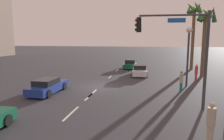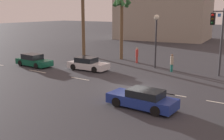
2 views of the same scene
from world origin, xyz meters
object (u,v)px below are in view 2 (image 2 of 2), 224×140
car_1 (34,61)px  pedestrian_1 (172,62)px  streetlamp (156,31)px  traffic_signal (219,32)px  palm_tree_2 (83,1)px  car_3 (88,64)px  pedestrian_0 (137,55)px  palm_tree_3 (122,9)px  car_0 (143,99)px

car_1 → pedestrian_1: 15.17m
streetlamp → traffic_signal: bearing=-13.1°
streetlamp → palm_tree_2: 12.85m
car_3 → traffic_signal: 13.15m
car_1 → car_3: 6.58m
pedestrian_0 → palm_tree_2: bearing=172.6°
streetlamp → palm_tree_3: bearing=154.6°
car_0 → pedestrian_1: bearing=102.5°
pedestrian_0 → car_3: bearing=-111.1°
car_1 → pedestrian_1: (14.04, 5.73, 0.35)m
car_0 → palm_tree_3: bearing=125.6°
car_3 → streetlamp: (5.49, 4.79, 3.43)m
traffic_signal → pedestrian_0: size_ratio=3.43×
car_0 → pedestrian_0: size_ratio=2.48×
traffic_signal → pedestrian_1: size_ratio=3.46×
car_0 → traffic_signal: (2.01, 10.51, 3.66)m
car_3 → pedestrian_0: pedestrian_0 is taller
car_0 → palm_tree_2: bearing=138.8°
palm_tree_2 → traffic_signal: bearing=-12.7°
traffic_signal → palm_tree_3: bearing=160.9°
car_1 → pedestrian_1: pedestrian_1 is taller
palm_tree_3 → pedestrian_1: bearing=-24.1°
pedestrian_0 → car_0: bearing=-60.2°
palm_tree_2 → palm_tree_3: bearing=1.5°
car_1 → pedestrian_0: (8.76, 8.05, 0.36)m
car_0 → car_1: size_ratio=1.00×
car_0 → pedestrian_0: pedestrian_0 is taller
pedestrian_1 → palm_tree_2: 16.08m
traffic_signal → car_0: bearing=-100.9°
pedestrian_1 → palm_tree_2: palm_tree_2 is taller
car_0 → palm_tree_2: 23.38m
traffic_signal → palm_tree_2: palm_tree_2 is taller
pedestrian_0 → palm_tree_2: (-9.05, 1.17, 6.41)m
car_3 → palm_tree_3: 9.51m
streetlamp → car_0: bearing=-68.7°
car_0 → streetlamp: streetlamp is taller
car_3 → pedestrian_0: (2.43, 6.29, 0.37)m
pedestrian_1 → palm_tree_3: palm_tree_3 is taller
car_1 → palm_tree_3: 12.42m
car_3 → streetlamp: 8.05m
pedestrian_0 → car_1: bearing=-137.4°
car_3 → palm_tree_2: size_ratio=0.44×
traffic_signal → pedestrian_1: 5.63m
car_3 → car_1: bearing=-164.5°
car_1 → streetlamp: streetlamp is taller
traffic_signal → car_3: bearing=-165.2°
pedestrian_1 → traffic_signal: bearing=-9.3°
car_3 → palm_tree_2: palm_tree_2 is taller
car_0 → car_3: 12.53m
car_3 → traffic_signal: traffic_signal is taller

